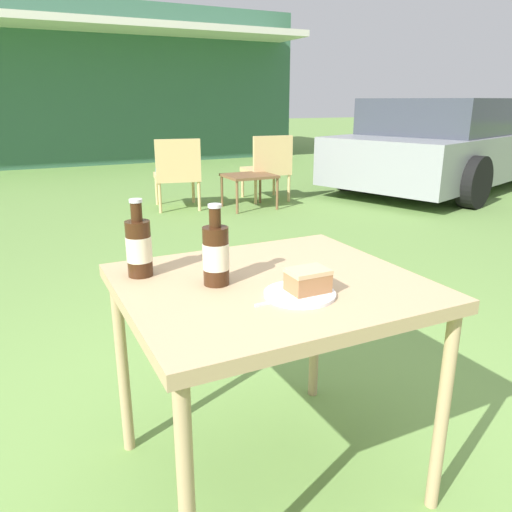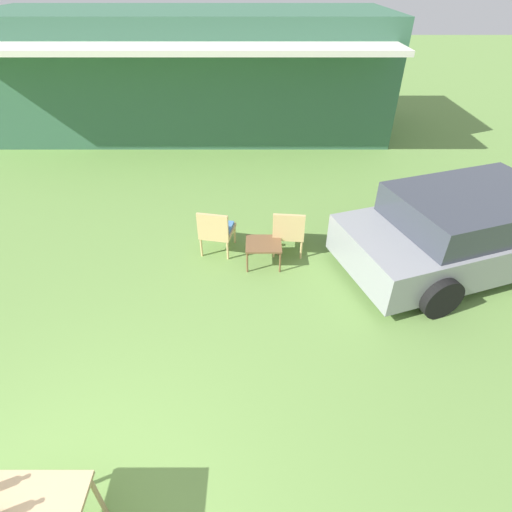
{
  "view_description": "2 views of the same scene",
  "coord_description": "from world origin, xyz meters",
  "px_view_note": "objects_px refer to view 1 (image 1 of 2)",
  "views": [
    {
      "loc": [
        -0.66,
        -1.25,
        1.23
      ],
      "look_at": [
        0.0,
        0.1,
        0.76
      ],
      "focal_mm": 35.0,
      "sensor_mm": 36.0,
      "label": 1
    },
    {
      "loc": [
        1.72,
        -1.15,
        3.94
      ],
      "look_at": [
        1.71,
        2.99,
        0.9
      ],
      "focal_mm": 28.0,
      "sensor_mm": 36.0,
      "label": 2
    }
  ],
  "objects_px": {
    "garden_side_table": "(249,178)",
    "cake_on_plate": "(305,286)",
    "cola_bottle_near": "(216,254)",
    "cola_bottle_far": "(139,247)",
    "wicker_chair_plain": "(268,166)",
    "parked_car": "(451,145)",
    "wicker_chair_cushioned": "(177,171)",
    "patio_table": "(270,301)"
  },
  "relations": [
    {
      "from": "wicker_chair_plain",
      "to": "cake_on_plate",
      "type": "height_order",
      "value": "wicker_chair_plain"
    },
    {
      "from": "parked_car",
      "to": "cola_bottle_far",
      "type": "distance_m",
      "value": 6.71
    },
    {
      "from": "garden_side_table",
      "to": "cake_on_plate",
      "type": "height_order",
      "value": "cake_on_plate"
    },
    {
      "from": "wicker_chair_plain",
      "to": "garden_side_table",
      "type": "height_order",
      "value": "wicker_chair_plain"
    },
    {
      "from": "parked_car",
      "to": "wicker_chair_cushioned",
      "type": "xyz_separation_m",
      "value": [
        -4.05,
        0.25,
        -0.17
      ]
    },
    {
      "from": "wicker_chair_cushioned",
      "to": "parked_car",
      "type": "bearing_deg",
      "value": -172.3
    },
    {
      "from": "parked_car",
      "to": "cake_on_plate",
      "type": "distance_m",
      "value": 6.64
    },
    {
      "from": "cola_bottle_near",
      "to": "patio_table",
      "type": "bearing_deg",
      "value": -16.63
    },
    {
      "from": "wicker_chair_cushioned",
      "to": "cola_bottle_far",
      "type": "bearing_deg",
      "value": 82.37
    },
    {
      "from": "wicker_chair_plain",
      "to": "cola_bottle_far",
      "type": "height_order",
      "value": "cola_bottle_far"
    },
    {
      "from": "parked_car",
      "to": "garden_side_table",
      "type": "relative_size",
      "value": 8.2
    },
    {
      "from": "cake_on_plate",
      "to": "garden_side_table",
      "type": "bearing_deg",
      "value": 66.52
    },
    {
      "from": "wicker_chair_plain",
      "to": "patio_table",
      "type": "xyz_separation_m",
      "value": [
        -2.25,
        -4.34,
        0.2
      ]
    },
    {
      "from": "parked_car",
      "to": "wicker_chair_cushioned",
      "type": "distance_m",
      "value": 4.06
    },
    {
      "from": "parked_car",
      "to": "patio_table",
      "type": "xyz_separation_m",
      "value": [
        -5.13,
        -4.11,
        0.03
      ]
    },
    {
      "from": "wicker_chair_plain",
      "to": "cola_bottle_near",
      "type": "height_order",
      "value": "cola_bottle_near"
    },
    {
      "from": "cola_bottle_near",
      "to": "wicker_chair_cushioned",
      "type": "bearing_deg",
      "value": 74.07
    },
    {
      "from": "cola_bottle_far",
      "to": "cola_bottle_near",
      "type": "bearing_deg",
      "value": -43.49
    },
    {
      "from": "wicker_chair_cushioned",
      "to": "cola_bottle_far",
      "type": "relative_size",
      "value": 3.4
    },
    {
      "from": "cola_bottle_near",
      "to": "cake_on_plate",
      "type": "bearing_deg",
      "value": -45.16
    },
    {
      "from": "cake_on_plate",
      "to": "wicker_chair_plain",
      "type": "bearing_deg",
      "value": 63.63
    },
    {
      "from": "cake_on_plate",
      "to": "cola_bottle_far",
      "type": "bearing_deg",
      "value": 135.65
    },
    {
      "from": "garden_side_table",
      "to": "cake_on_plate",
      "type": "bearing_deg",
      "value": -113.48
    },
    {
      "from": "parked_car",
      "to": "cola_bottle_near",
      "type": "bearing_deg",
      "value": -161.19
    },
    {
      "from": "parked_car",
      "to": "cake_on_plate",
      "type": "bearing_deg",
      "value": -158.9
    },
    {
      "from": "garden_side_table",
      "to": "cola_bottle_far",
      "type": "xyz_separation_m",
      "value": [
        -2.18,
        -3.8,
        0.45
      ]
    },
    {
      "from": "wicker_chair_cushioned",
      "to": "patio_table",
      "type": "bearing_deg",
      "value": 87.39
    },
    {
      "from": "garden_side_table",
      "to": "cola_bottle_far",
      "type": "relative_size",
      "value": 2.34
    },
    {
      "from": "wicker_chair_cushioned",
      "to": "cake_on_plate",
      "type": "xyz_separation_m",
      "value": [
        -1.04,
        -4.5,
        0.3
      ]
    },
    {
      "from": "parked_car",
      "to": "cake_on_plate",
      "type": "xyz_separation_m",
      "value": [
        -5.1,
        -4.25,
        0.12
      ]
    },
    {
      "from": "parked_car",
      "to": "garden_side_table",
      "type": "xyz_separation_m",
      "value": [
        -3.29,
        -0.09,
        -0.26
      ]
    },
    {
      "from": "patio_table",
      "to": "wicker_chair_plain",
      "type": "bearing_deg",
      "value": 62.55
    },
    {
      "from": "patio_table",
      "to": "cake_on_plate",
      "type": "xyz_separation_m",
      "value": [
        0.03,
        -0.14,
        0.1
      ]
    },
    {
      "from": "garden_side_table",
      "to": "wicker_chair_plain",
      "type": "bearing_deg",
      "value": 37.2
    },
    {
      "from": "wicker_chair_cushioned",
      "to": "wicker_chair_plain",
      "type": "bearing_deg",
      "value": -169.98
    },
    {
      "from": "garden_side_table",
      "to": "cola_bottle_far",
      "type": "distance_m",
      "value": 4.41
    },
    {
      "from": "wicker_chair_cushioned",
      "to": "garden_side_table",
      "type": "relative_size",
      "value": 1.45
    },
    {
      "from": "parked_car",
      "to": "patio_table",
      "type": "height_order",
      "value": "parked_car"
    },
    {
      "from": "wicker_chair_plain",
      "to": "cake_on_plate",
      "type": "bearing_deg",
      "value": 69.12
    },
    {
      "from": "patio_table",
      "to": "cola_bottle_near",
      "type": "distance_m",
      "value": 0.23
    },
    {
      "from": "wicker_chair_cushioned",
      "to": "patio_table",
      "type": "relative_size",
      "value": 0.93
    },
    {
      "from": "garden_side_table",
      "to": "cola_bottle_near",
      "type": "distance_m",
      "value": 4.47
    }
  ]
}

